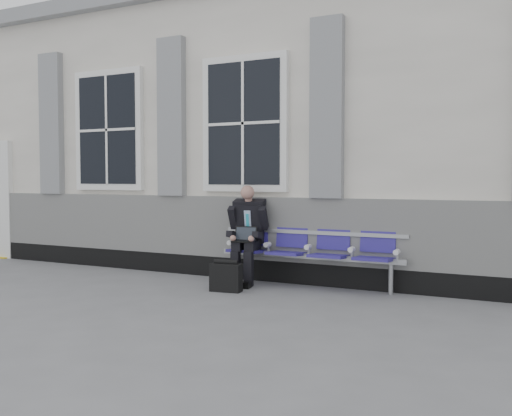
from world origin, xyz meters
The scene contains 5 objects.
ground centered at (0.00, 0.00, 0.00)m, with size 70.00×70.00×0.00m, color slate.
station_building centered at (-0.02, 3.47, 2.22)m, with size 14.40×4.40×4.49m.
bench centered at (1.41, 1.32, 0.55)m, with size 2.60×0.47×0.91m.
businessman centered at (0.53, 1.20, 0.75)m, with size 0.57×0.77×1.37m.
briefcase centered at (0.56, 0.54, 0.19)m, with size 0.42×0.22×0.42m.
Camera 1 is at (4.17, -5.83, 1.47)m, focal length 40.00 mm.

